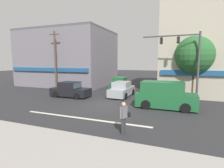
% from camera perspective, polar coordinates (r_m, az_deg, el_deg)
% --- Properties ---
extents(ground_plane, '(120.00, 120.00, 0.00)m').
position_cam_1_polar(ground_plane, '(14.76, -2.49, -7.12)').
color(ground_plane, '#2B2B2D').
extents(lane_marking_stripe, '(9.00, 0.24, 0.01)m').
position_cam_1_polar(lane_marking_stripe, '(11.76, -9.43, -11.00)').
color(lane_marking_stripe, silver).
rests_on(lane_marking_stripe, ground).
extents(sidewalk_curb, '(40.00, 5.00, 0.16)m').
position_cam_1_polar(sidewalk_curb, '(8.18, -28.62, -19.79)').
color(sidewalk_curb, '#9E9993').
rests_on(sidewalk_curb, ground).
extents(building_left_block, '(13.14, 10.12, 8.42)m').
position_cam_1_polar(building_left_block, '(29.28, -13.87, 8.17)').
color(building_left_block, slate).
rests_on(building_left_block, ground).
extents(building_right_corner, '(12.81, 10.54, 11.83)m').
position_cam_1_polar(building_right_corner, '(24.09, 32.00, 11.56)').
color(building_right_corner, '#B7AD99').
rests_on(building_right_corner, ground).
extents(street_tree, '(3.63, 3.63, 6.11)m').
position_cam_1_polar(street_tree, '(18.63, 25.27, 8.48)').
color(street_tree, '#4C3823').
rests_on(street_tree, ground).
extents(utility_pole_near_left, '(1.40, 0.22, 7.44)m').
position_cam_1_polar(utility_pole_near_left, '(23.41, -18.01, 7.44)').
color(utility_pole_near_left, brown).
rests_on(utility_pole_near_left, ground).
extents(traffic_light_mast, '(4.89, 0.29, 6.20)m').
position_cam_1_polar(traffic_light_mast, '(16.62, 23.14, 8.45)').
color(traffic_light_mast, '#47474C').
rests_on(traffic_light_mast, ground).
extents(sedan_parked_curbside, '(4.10, 1.89, 1.58)m').
position_cam_1_polar(sedan_parked_curbside, '(18.77, -13.41, -1.97)').
color(sedan_parked_curbside, black).
rests_on(sedan_parked_curbside, ground).
extents(van_approaching_near, '(4.60, 2.05, 2.11)m').
position_cam_1_polar(van_approaching_near, '(14.49, 16.85, -3.64)').
color(van_approaching_near, '#1E6033').
rests_on(van_approaching_near, ground).
extents(sedan_crossing_rightbound, '(1.91, 4.11, 1.58)m').
position_cam_1_polar(sedan_crossing_rightbound, '(23.86, 2.60, 0.18)').
color(sedan_crossing_rightbound, '#1E6033').
rests_on(sedan_crossing_rightbound, ground).
extents(sedan_crossing_leftbound, '(2.00, 4.16, 1.58)m').
position_cam_1_polar(sedan_crossing_leftbound, '(18.59, 3.24, -1.87)').
color(sedan_crossing_leftbound, '#999EA3').
rests_on(sedan_crossing_leftbound, ground).
extents(pedestrian_foreground_with_bag, '(0.46, 0.66, 1.67)m').
position_cam_1_polar(pedestrian_foreground_with_bag, '(9.00, 3.92, -10.37)').
color(pedestrian_foreground_with_bag, '#333338').
rests_on(pedestrian_foreground_with_bag, ground).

